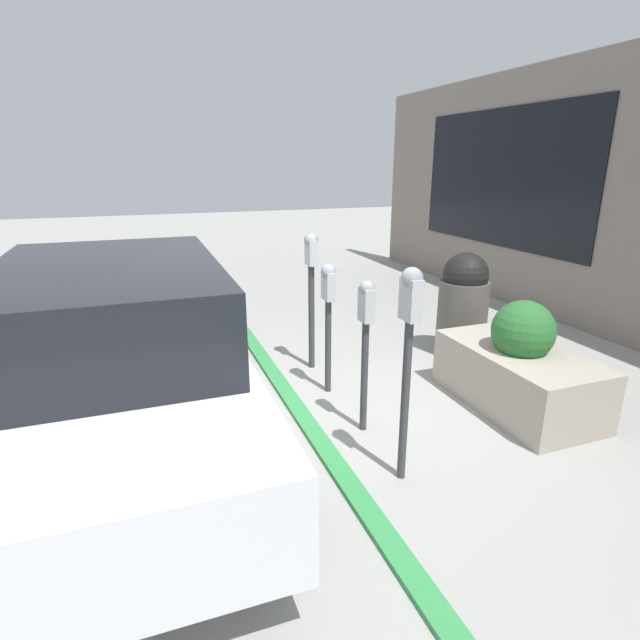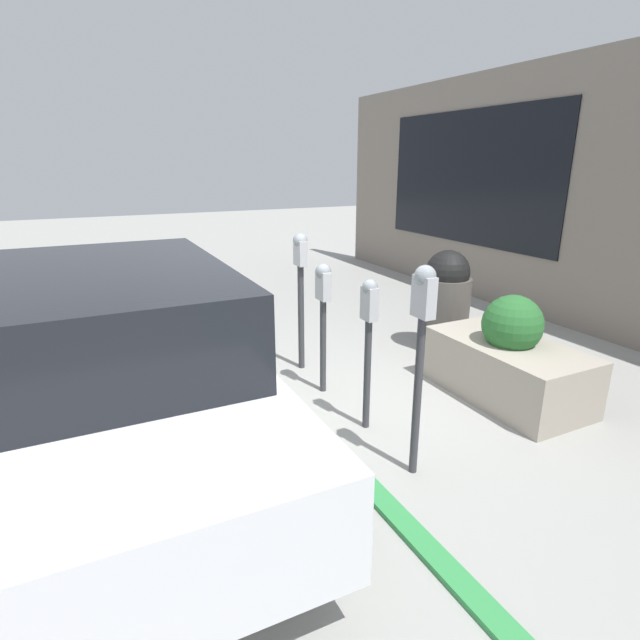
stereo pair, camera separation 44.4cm
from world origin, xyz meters
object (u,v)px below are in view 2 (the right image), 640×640
parking_meter_nearest (422,330)px  parking_meter_fourth (301,277)px  planter_box (508,361)px  trash_bin (445,301)px  parking_meter_second (369,328)px  parked_car_front (119,362)px  parking_meter_middle (323,301)px

parking_meter_nearest → parking_meter_fourth: size_ratio=1.04×
parking_meter_fourth → planter_box: size_ratio=0.98×
parking_meter_fourth → trash_bin: parking_meter_fourth is taller
parking_meter_nearest → parking_meter_second: bearing=-2.3°
parking_meter_fourth → trash_bin: 1.93m
parking_meter_nearest → parked_car_front: size_ratio=0.35×
parking_meter_nearest → trash_bin: (2.01, -1.93, -0.52)m
planter_box → parked_car_front: (0.54, 3.53, 0.43)m
parking_meter_nearest → parking_meter_second: size_ratio=1.19×
parking_meter_nearest → parking_meter_middle: size_ratio=1.20×
parking_meter_fourth → parked_car_front: (-1.04, 1.99, -0.26)m
trash_bin → parking_meter_second: bearing=123.7°
parking_meter_middle → planter_box: size_ratio=0.85×
parking_meter_fourth → planter_box: 2.31m
parked_car_front → parking_meter_second: bearing=-102.7°
parking_meter_middle → parking_meter_fourth: (0.66, -0.05, 0.11)m
parking_meter_second → parking_meter_middle: 0.83m
planter_box → trash_bin: bearing=-13.2°
parking_meter_middle → parked_car_front: parked_car_front is taller
parking_meter_second → parking_meter_fourth: parking_meter_fourth is taller
trash_bin → parking_meter_nearest: bearing=136.2°
parking_meter_middle → planter_box: (-0.93, -1.59, -0.58)m
parking_meter_middle → parking_meter_nearest: bearing=179.4°
planter_box → parked_car_front: size_ratio=0.34×
parking_meter_middle → parking_meter_fourth: 0.67m
parking_meter_fourth → parking_meter_middle: bearing=175.5°
parking_meter_second → planter_box: 1.68m
parked_car_front → parking_meter_middle: bearing=-78.5°
parking_meter_nearest → parked_car_front: parking_meter_nearest is taller
planter_box → parking_meter_nearest: bearing=112.0°
parking_meter_fourth → planter_box: (-1.58, -1.54, -0.69)m
planter_box → trash_bin: (1.36, -0.32, 0.25)m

